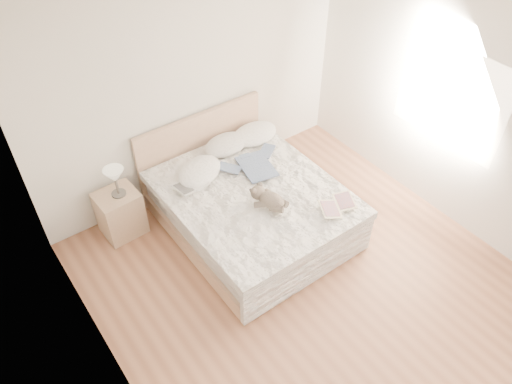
{
  "coord_description": "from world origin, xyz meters",
  "views": [
    {
      "loc": [
        -2.35,
        -2.14,
        4.24
      ],
      "look_at": [
        -0.0,
        1.05,
        0.62
      ],
      "focal_mm": 35.0,
      "sensor_mm": 36.0,
      "label": 1
    }
  ],
  "objects_px": {
    "table_lamp": "(115,177)",
    "photo_book": "(191,186)",
    "nightstand": "(120,213)",
    "bed": "(249,205)",
    "childrens_book": "(337,206)",
    "teddy_bear": "(271,205)"
  },
  "relations": [
    {
      "from": "bed",
      "to": "nightstand",
      "type": "distance_m",
      "value": 1.45
    },
    {
      "from": "childrens_book",
      "to": "teddy_bear",
      "type": "relative_size",
      "value": 1.14
    },
    {
      "from": "photo_book",
      "to": "childrens_book",
      "type": "xyz_separation_m",
      "value": [
        1.07,
        -1.17,
        0.0
      ]
    },
    {
      "from": "childrens_book",
      "to": "teddy_bear",
      "type": "xyz_separation_m",
      "value": [
        -0.56,
        0.4,
        0.02
      ]
    },
    {
      "from": "bed",
      "to": "table_lamp",
      "type": "bearing_deg",
      "value": 147.13
    },
    {
      "from": "table_lamp",
      "to": "childrens_book",
      "type": "distance_m",
      "value": 2.36
    },
    {
      "from": "bed",
      "to": "childrens_book",
      "type": "bearing_deg",
      "value": -56.17
    },
    {
      "from": "bed",
      "to": "childrens_book",
      "type": "distance_m",
      "value": 1.04
    },
    {
      "from": "teddy_bear",
      "to": "childrens_book",
      "type": "bearing_deg",
      "value": -58.7
    },
    {
      "from": "bed",
      "to": "teddy_bear",
      "type": "relative_size",
      "value": 5.89
    },
    {
      "from": "photo_book",
      "to": "teddy_bear",
      "type": "xyz_separation_m",
      "value": [
        0.51,
        -0.78,
        0.02
      ]
    },
    {
      "from": "nightstand",
      "to": "photo_book",
      "type": "distance_m",
      "value": 0.89
    },
    {
      "from": "teddy_bear",
      "to": "nightstand",
      "type": "bearing_deg",
      "value": 111.5
    },
    {
      "from": "teddy_bear",
      "to": "table_lamp",
      "type": "bearing_deg",
      "value": 110.91
    },
    {
      "from": "table_lamp",
      "to": "photo_book",
      "type": "xyz_separation_m",
      "value": [
        0.67,
        -0.42,
        -0.18
      ]
    },
    {
      "from": "nightstand",
      "to": "table_lamp",
      "type": "distance_m",
      "value": 0.53
    },
    {
      "from": "childrens_book",
      "to": "nightstand",
      "type": "bearing_deg",
      "value": 163.97
    },
    {
      "from": "bed",
      "to": "nightstand",
      "type": "xyz_separation_m",
      "value": [
        -1.22,
        0.78,
        -0.03
      ]
    },
    {
      "from": "table_lamp",
      "to": "photo_book",
      "type": "relative_size",
      "value": 0.96
    },
    {
      "from": "nightstand",
      "to": "photo_book",
      "type": "relative_size",
      "value": 1.55
    },
    {
      "from": "table_lamp",
      "to": "childrens_book",
      "type": "bearing_deg",
      "value": -42.43
    },
    {
      "from": "nightstand",
      "to": "teddy_bear",
      "type": "relative_size",
      "value": 1.54
    }
  ]
}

